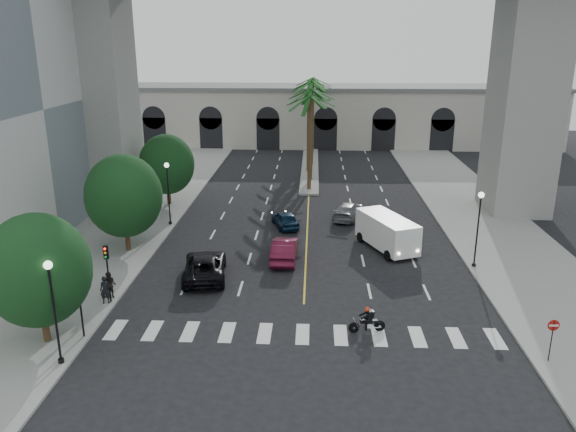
% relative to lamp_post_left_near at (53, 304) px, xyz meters
% --- Properties ---
extents(ground, '(140.00, 140.00, 0.00)m').
position_rel_lamp_post_left_near_xyz_m(ground, '(11.40, 5.00, -3.22)').
color(ground, black).
rests_on(ground, ground).
extents(sidewalk_left, '(8.00, 100.00, 0.15)m').
position_rel_lamp_post_left_near_xyz_m(sidewalk_left, '(-3.60, 20.00, -3.15)').
color(sidewalk_left, gray).
rests_on(sidewalk_left, ground).
extents(sidewalk_right, '(8.00, 100.00, 0.15)m').
position_rel_lamp_post_left_near_xyz_m(sidewalk_right, '(26.40, 20.00, -3.15)').
color(sidewalk_right, gray).
rests_on(sidewalk_right, ground).
extents(median, '(2.00, 24.00, 0.20)m').
position_rel_lamp_post_left_near_xyz_m(median, '(11.40, 43.00, -3.12)').
color(median, gray).
rests_on(median, ground).
extents(pier_building, '(71.00, 10.50, 8.50)m').
position_rel_lamp_post_left_near_xyz_m(pier_building, '(11.40, 60.00, 1.04)').
color(pier_building, '#BCB7A9').
rests_on(pier_building, ground).
extents(palm_a, '(3.20, 3.20, 10.30)m').
position_rel_lamp_post_left_near_xyz_m(palm_a, '(11.40, 33.00, 5.88)').
color(palm_a, '#47331E').
rests_on(palm_a, ground).
extents(palm_b, '(3.20, 3.20, 10.60)m').
position_rel_lamp_post_left_near_xyz_m(palm_b, '(11.50, 37.00, 6.15)').
color(palm_b, '#47331E').
rests_on(palm_b, ground).
extents(palm_c, '(3.20, 3.20, 10.10)m').
position_rel_lamp_post_left_near_xyz_m(palm_c, '(11.20, 41.00, 5.69)').
color(palm_c, '#47331E').
rests_on(palm_c, ground).
extents(palm_d, '(3.20, 3.20, 10.90)m').
position_rel_lamp_post_left_near_xyz_m(palm_d, '(11.55, 45.00, 6.43)').
color(palm_d, '#47331E').
rests_on(palm_d, ground).
extents(palm_e, '(3.20, 3.20, 10.40)m').
position_rel_lamp_post_left_near_xyz_m(palm_e, '(11.30, 49.00, 5.97)').
color(palm_e, '#47331E').
rests_on(palm_e, ground).
extents(palm_f, '(3.20, 3.20, 10.70)m').
position_rel_lamp_post_left_near_xyz_m(palm_f, '(11.60, 53.00, 6.24)').
color(palm_f, '#47331E').
rests_on(palm_f, ground).
extents(street_tree_near, '(5.20, 5.20, 6.89)m').
position_rel_lamp_post_left_near_xyz_m(street_tree_near, '(-1.60, 2.00, 0.80)').
color(street_tree_near, '#382616').
rests_on(street_tree_near, ground).
extents(street_tree_mid, '(5.44, 5.44, 7.21)m').
position_rel_lamp_post_left_near_xyz_m(street_tree_mid, '(-1.60, 15.00, 0.99)').
color(street_tree_mid, '#382616').
rests_on(street_tree_mid, ground).
extents(street_tree_far, '(5.04, 5.04, 6.68)m').
position_rel_lamp_post_left_near_xyz_m(street_tree_far, '(-1.60, 27.00, 0.68)').
color(street_tree_far, '#382616').
rests_on(street_tree_far, ground).
extents(lamp_post_left_near, '(0.40, 0.40, 5.35)m').
position_rel_lamp_post_left_near_xyz_m(lamp_post_left_near, '(0.00, 0.00, 0.00)').
color(lamp_post_left_near, black).
rests_on(lamp_post_left_near, ground).
extents(lamp_post_left_far, '(0.40, 0.40, 5.35)m').
position_rel_lamp_post_left_near_xyz_m(lamp_post_left_far, '(0.00, 21.00, 0.00)').
color(lamp_post_left_far, black).
rests_on(lamp_post_left_far, ground).
extents(lamp_post_right, '(0.40, 0.40, 5.35)m').
position_rel_lamp_post_left_near_xyz_m(lamp_post_right, '(22.80, 13.00, 0.00)').
color(lamp_post_right, black).
rests_on(lamp_post_right, ground).
extents(traffic_signal_near, '(0.25, 0.18, 3.65)m').
position_rel_lamp_post_left_near_xyz_m(traffic_signal_near, '(0.10, 2.50, -0.71)').
color(traffic_signal_near, black).
rests_on(traffic_signal_near, ground).
extents(traffic_signal_far, '(0.25, 0.18, 3.65)m').
position_rel_lamp_post_left_near_xyz_m(traffic_signal_far, '(0.10, 6.50, -0.71)').
color(traffic_signal_far, black).
rests_on(traffic_signal_far, ground).
extents(motorcycle_rider, '(1.97, 0.58, 1.43)m').
position_rel_lamp_post_left_near_xyz_m(motorcycle_rider, '(14.85, 3.94, -2.57)').
color(motorcycle_rider, black).
rests_on(motorcycle_rider, ground).
extents(car_a, '(3.29, 4.63, 1.46)m').
position_rel_lamp_post_left_near_xyz_m(car_a, '(17.70, 16.86, -2.49)').
color(car_a, silver).
rests_on(car_a, ground).
extents(car_b, '(1.78, 4.85, 1.59)m').
position_rel_lamp_post_left_near_xyz_m(car_b, '(9.90, 13.85, -2.43)').
color(car_b, '#531025').
rests_on(car_b, ground).
extents(car_c, '(3.35, 5.98, 1.58)m').
position_rel_lamp_post_left_near_xyz_m(car_c, '(4.89, 10.64, -2.43)').
color(car_c, black).
rests_on(car_c, ground).
extents(car_d, '(3.31, 5.18, 1.40)m').
position_rel_lamp_post_left_near_xyz_m(car_d, '(14.88, 23.71, -2.52)').
color(car_d, slate).
rests_on(car_d, ground).
extents(car_e, '(2.77, 4.32, 1.37)m').
position_rel_lamp_post_left_near_xyz_m(car_e, '(9.57, 21.15, -2.54)').
color(car_e, '#0D233D').
rests_on(car_e, ground).
extents(cargo_van, '(4.31, 6.21, 2.48)m').
position_rel_lamp_post_left_near_xyz_m(cargo_van, '(17.31, 16.33, -1.84)').
color(cargo_van, white).
rests_on(cargo_van, ground).
extents(pedestrian_a, '(0.67, 0.52, 1.65)m').
position_rel_lamp_post_left_near_xyz_m(pedestrian_a, '(-0.10, 6.33, -2.25)').
color(pedestrian_a, black).
rests_on(pedestrian_a, sidewalk_left).
extents(pedestrian_b, '(0.80, 0.63, 1.62)m').
position_rel_lamp_post_left_near_xyz_m(pedestrian_b, '(-0.10, 7.06, -2.26)').
color(pedestrian_b, black).
rests_on(pedestrian_b, sidewalk_left).
extents(do_not_enter_sign, '(0.57, 0.05, 2.31)m').
position_rel_lamp_post_left_near_xyz_m(do_not_enter_sign, '(23.21, 1.28, -1.54)').
color(do_not_enter_sign, black).
rests_on(do_not_enter_sign, ground).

